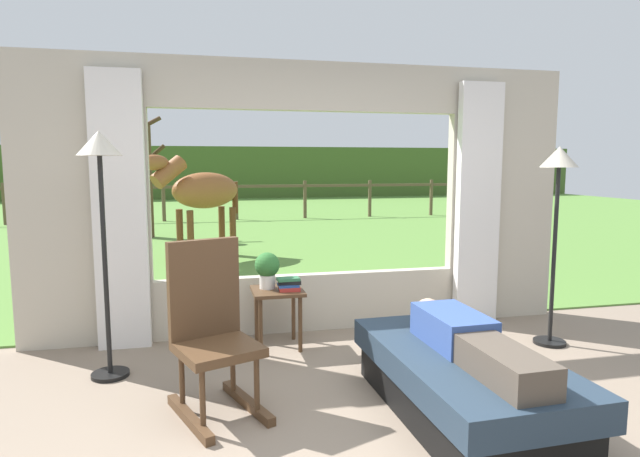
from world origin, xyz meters
The scene contains 17 objects.
ground_plane centered at (0.00, 0.00, 0.00)m, with size 12.00×12.00×0.00m, color gray.
back_wall_with_window centered at (0.00, 2.26, 1.25)m, with size 5.20×0.12×2.55m.
curtain_panel_left centered at (-1.69, 2.12, 1.20)m, with size 0.44×0.10×2.40m, color silver.
curtain_panel_right centered at (1.69, 2.12, 1.20)m, with size 0.44×0.10×2.40m, color silver.
outdoor_pasture_lawn centered at (0.00, 13.16, 0.01)m, with size 36.00×21.68×0.02m, color #568438.
distant_hill_ridge centered at (0.00, 23.00, 1.20)m, with size 36.00×2.00×2.40m, color #425D27.
recliner_sofa centered at (0.60, 0.30, 0.22)m, with size 0.95×1.72×0.42m.
reclining_person centered at (0.60, 0.25, 0.52)m, with size 0.36×1.43×0.22m.
rocking_chair centered at (-0.97, 0.74, 0.55)m, with size 0.67×0.80×1.12m.
side_table centered at (-0.38, 1.83, 0.43)m, with size 0.44×0.44×0.52m.
potted_plant centered at (-0.46, 1.89, 0.70)m, with size 0.22×0.22×0.32m.
book_stack centered at (-0.28, 1.77, 0.57)m, with size 0.22×0.16×0.11m.
floor_lamp_left centered at (-1.72, 1.46, 1.49)m, with size 0.32×0.32×1.85m.
floor_lamp_right centered at (2.02, 1.37, 1.42)m, with size 0.32×0.32×1.76m.
horse centered at (-0.99, 6.34, 1.16)m, with size 1.70×1.30×1.73m.
pasture_tree centered at (-2.18, 9.32, 1.31)m, with size 1.00×1.19×2.78m.
pasture_fence_line centered at (0.00, 12.59, 0.74)m, with size 16.10×0.10×1.10m.
Camera 1 is at (-1.02, -2.67, 1.61)m, focal length 29.74 mm.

